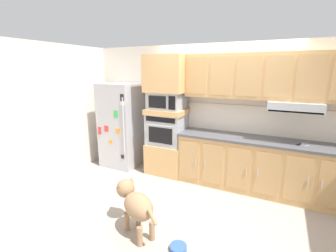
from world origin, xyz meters
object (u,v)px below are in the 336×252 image
(screwdriver, at_px, (300,144))
(dog, at_px, (135,203))
(built_in_oven, at_px, (167,129))
(dog_food_bowl, at_px, (178,248))
(microwave, at_px, (167,100))
(refrigerator, at_px, (122,125))

(screwdriver, xyz_separation_m, dog, (-1.85, -1.73, -0.53))
(built_in_oven, relative_size, dog_food_bowl, 3.50)
(microwave, relative_size, screwdriver, 3.89)
(built_in_oven, distance_m, dog, 1.93)
(refrigerator, xyz_separation_m, dog_food_bowl, (2.12, -1.81, -0.85))
(dog_food_bowl, bearing_deg, screwdriver, 55.91)
(screwdriver, distance_m, dog, 2.59)
(built_in_oven, relative_size, screwdriver, 4.23)
(dog, height_order, dog_food_bowl, dog)
(built_in_oven, xyz_separation_m, dog_food_bowl, (1.07, -1.88, -0.87))
(dog_food_bowl, bearing_deg, dog, 173.90)
(dog, bearing_deg, dog_food_bowl, -157.64)
(refrigerator, distance_m, dog, 2.34)
(screwdriver, xyz_separation_m, dog_food_bowl, (-1.22, -1.80, -0.90))
(screwdriver, bearing_deg, built_in_oven, 178.09)
(refrigerator, distance_m, screwdriver, 3.34)
(refrigerator, xyz_separation_m, microwave, (1.05, 0.07, 0.58))
(screwdriver, bearing_deg, refrigerator, 179.86)
(microwave, bearing_deg, dog, -76.36)
(microwave, xyz_separation_m, screwdriver, (2.29, -0.08, -0.53))
(built_in_oven, distance_m, screwdriver, 2.29)
(microwave, distance_m, screwdriver, 2.35)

